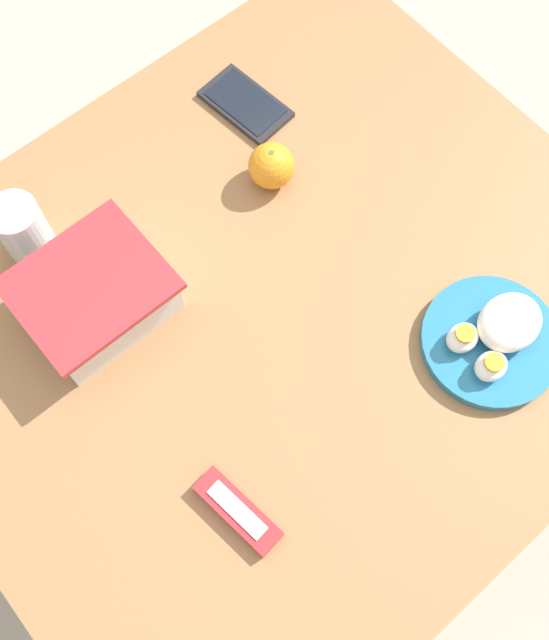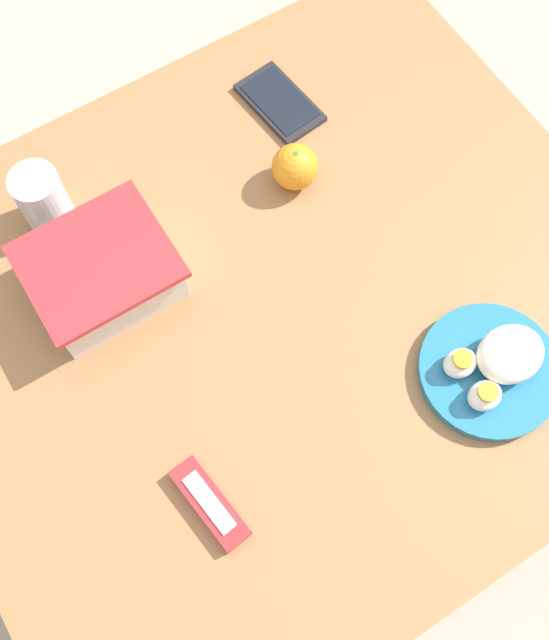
{
  "view_description": "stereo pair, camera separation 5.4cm",
  "coord_description": "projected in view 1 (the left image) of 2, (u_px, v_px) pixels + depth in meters",
  "views": [
    {
      "loc": [
        -0.27,
        -0.31,
        1.69
      ],
      "look_at": [
        -0.03,
        -0.03,
        0.74
      ],
      "focal_mm": 42.0,
      "sensor_mm": 36.0,
      "label": 1
    },
    {
      "loc": [
        -0.23,
        -0.34,
        1.69
      ],
      "look_at": [
        -0.03,
        -0.03,
        0.74
      ],
      "focal_mm": 42.0,
      "sensor_mm": 36.0,
      "label": 2
    }
  ],
  "objects": [
    {
      "name": "cell_phone",
      "position": [
        245.0,
        104.0,
        1.18
      ],
      "size": [
        0.09,
        0.15,
        0.01
      ],
      "color": "#232328",
      "rests_on": "table"
    },
    {
      "name": "food_container",
      "position": [
        95.0,
        297.0,
        1.03
      ],
      "size": [
        0.2,
        0.17,
        0.08
      ],
      "color": "white",
      "rests_on": "table"
    },
    {
      "name": "ground_plane",
      "position": [
        276.0,
        423.0,
        1.72
      ],
      "size": [
        10.0,
        10.0,
        0.0
      ],
      "primitive_type": "plane",
      "color": "#B2A899"
    },
    {
      "name": "orange_fruit",
      "position": [
        271.0,
        166.0,
        1.11
      ],
      "size": [
        0.07,
        0.07,
        0.07
      ],
      "color": "orange",
      "rests_on": "table"
    },
    {
      "name": "table",
      "position": [
        277.0,
        327.0,
        1.15
      ],
      "size": [
        1.02,
        0.91,
        0.71
      ],
      "color": "#996B42",
      "rests_on": "ground_plane"
    },
    {
      "name": "rice_plate",
      "position": [
        495.0,
        337.0,
        1.02
      ],
      "size": [
        0.19,
        0.19,
        0.06
      ],
      "color": "teal",
      "rests_on": "table"
    },
    {
      "name": "drinking_glass",
      "position": [
        23.0,
        229.0,
        1.05
      ],
      "size": [
        0.07,
        0.07,
        0.1
      ],
      "color": "silver",
      "rests_on": "table"
    },
    {
      "name": "candy_bar",
      "position": [
        238.0,
        511.0,
        0.95
      ],
      "size": [
        0.05,
        0.13,
        0.02
      ],
      "color": "#B7282D",
      "rests_on": "table"
    }
  ]
}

